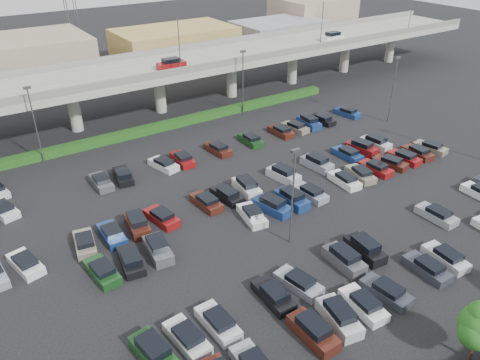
% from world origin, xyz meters
% --- Properties ---
extents(ground, '(280.00, 280.00, 0.00)m').
position_xyz_m(ground, '(0.00, 0.00, 0.00)').
color(ground, black).
extents(overpass, '(150.00, 13.00, 15.80)m').
position_xyz_m(overpass, '(-0.17, 31.96, 6.97)').
color(overpass, gray).
rests_on(overpass, ground).
extents(hedge, '(66.00, 1.60, 1.10)m').
position_xyz_m(hedge, '(0.00, 25.00, 0.55)').
color(hedge, '#123D12').
rests_on(hedge, ground).
extents(tree_row, '(65.07, 3.66, 5.94)m').
position_xyz_m(tree_row, '(0.70, -26.53, 3.52)').
color(tree_row, '#332316').
rests_on(tree_row, ground).
extents(parked_cars, '(63.03, 41.69, 1.67)m').
position_xyz_m(parked_cars, '(0.00, -3.86, 0.60)').
color(parked_cars, '#16401A').
rests_on(parked_cars, ground).
extents(light_poles, '(66.90, 48.38, 10.30)m').
position_xyz_m(light_poles, '(-4.13, 2.00, 6.24)').
color(light_poles, '#46474B').
rests_on(light_poles, ground).
extents(distant_buildings, '(138.00, 24.00, 9.00)m').
position_xyz_m(distant_buildings, '(12.38, 61.81, 3.74)').
color(distant_buildings, gray).
rests_on(distant_buildings, ground).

